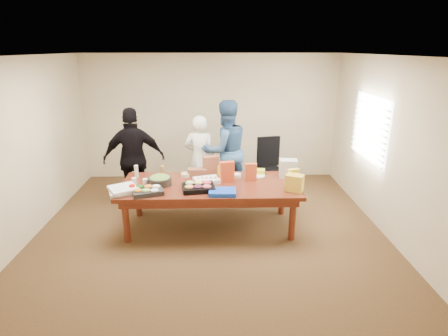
{
  "coord_description": "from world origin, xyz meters",
  "views": [
    {
      "loc": [
        0.08,
        -5.38,
        2.81
      ],
      "look_at": [
        0.23,
        0.1,
        0.98
      ],
      "focal_mm": 29.12,
      "sensor_mm": 36.0,
      "label": 1
    }
  ],
  "objects_px": {
    "salad_bowl": "(160,181)",
    "person_right": "(226,151)",
    "conference_table": "(210,206)",
    "person_center": "(200,158)",
    "office_chair": "(269,169)",
    "sheet_cake": "(207,180)"
  },
  "relations": [
    {
      "from": "salad_bowl",
      "to": "conference_table",
      "type": "bearing_deg",
      "value": -0.11
    },
    {
      "from": "conference_table",
      "to": "office_chair",
      "type": "xyz_separation_m",
      "value": [
        1.15,
        1.35,
        0.17
      ]
    },
    {
      "from": "person_center",
      "to": "office_chair",
      "type": "bearing_deg",
      "value": -166.48
    },
    {
      "from": "office_chair",
      "to": "salad_bowl",
      "type": "height_order",
      "value": "office_chair"
    },
    {
      "from": "person_right",
      "to": "salad_bowl",
      "type": "bearing_deg",
      "value": 26.8
    },
    {
      "from": "salad_bowl",
      "to": "person_center",
      "type": "bearing_deg",
      "value": 63.85
    },
    {
      "from": "person_center",
      "to": "person_right",
      "type": "height_order",
      "value": "person_right"
    },
    {
      "from": "conference_table",
      "to": "person_center",
      "type": "bearing_deg",
      "value": 99.08
    },
    {
      "from": "office_chair",
      "to": "salad_bowl",
      "type": "distance_m",
      "value": 2.37
    },
    {
      "from": "conference_table",
      "to": "person_center",
      "type": "distance_m",
      "value": 1.3
    },
    {
      "from": "conference_table",
      "to": "salad_bowl",
      "type": "relative_size",
      "value": 7.48
    },
    {
      "from": "conference_table",
      "to": "person_center",
      "type": "relative_size",
      "value": 1.71
    },
    {
      "from": "person_center",
      "to": "salad_bowl",
      "type": "distance_m",
      "value": 1.34
    },
    {
      "from": "office_chair",
      "to": "conference_table",
      "type": "bearing_deg",
      "value": -141.9
    },
    {
      "from": "sheet_cake",
      "to": "salad_bowl",
      "type": "xyz_separation_m",
      "value": [
        -0.74,
        -0.07,
        0.03
      ]
    },
    {
      "from": "salad_bowl",
      "to": "person_right",
      "type": "bearing_deg",
      "value": 48.71
    },
    {
      "from": "person_right",
      "to": "office_chair",
      "type": "bearing_deg",
      "value": 166.17
    },
    {
      "from": "conference_table",
      "to": "salad_bowl",
      "type": "xyz_separation_m",
      "value": [
        -0.78,
        0.0,
        0.44
      ]
    },
    {
      "from": "sheet_cake",
      "to": "office_chair",
      "type": "bearing_deg",
      "value": 29.22
    },
    {
      "from": "person_center",
      "to": "conference_table",
      "type": "bearing_deg",
      "value": 106.67
    },
    {
      "from": "person_center",
      "to": "sheet_cake",
      "type": "height_order",
      "value": "person_center"
    },
    {
      "from": "person_right",
      "to": "salad_bowl",
      "type": "height_order",
      "value": "person_right"
    }
  ]
}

